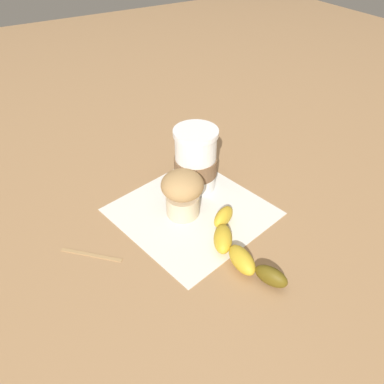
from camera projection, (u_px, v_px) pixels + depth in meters
ground_plane at (192, 212)px, 0.72m from camera, size 3.00×3.00×0.00m
paper_napkin at (192, 211)px, 0.72m from camera, size 0.31×0.31×0.00m
coffee_cup at (196, 160)px, 0.74m from camera, size 0.09×0.09×0.13m
muffin at (183, 192)px, 0.68m from camera, size 0.08×0.08×0.09m
banana at (237, 247)px, 0.62m from camera, size 0.20×0.09×0.03m
wooden_stirrer at (91, 255)px, 0.63m from camera, size 0.08×0.08×0.00m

